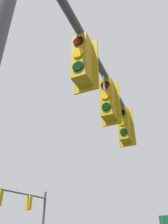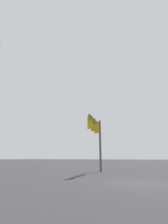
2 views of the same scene
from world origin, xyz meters
The scene contains 2 objects.
ground_plane centered at (0.00, 0.00, 0.00)m, with size 400.00×400.00×0.00m, color #2D2D30.
signal_pole_near centered at (-5.81, -5.39, 4.41)m, with size 5.73×1.53×6.22m.
Camera 2 is at (12.29, 2.53, 1.57)m, focal length 28.00 mm.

